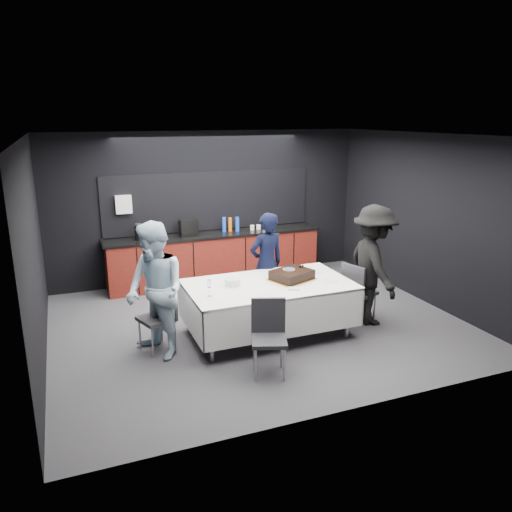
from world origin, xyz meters
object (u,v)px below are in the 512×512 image
Objects in this scene: person_center at (267,264)px; person_left at (155,291)px; champagne_flute at (209,285)px; chair_right at (357,289)px; cake_assembly at (292,275)px; plate_stack at (232,282)px; person_right at (373,265)px; party_table at (269,293)px; chair_left at (161,311)px; chair_near at (269,331)px.

person_left reaches higher than person_center.
champagne_flute is 1.53m from person_center.
chair_right is (2.35, 0.13, -0.40)m from champagne_flute.
plate_stack is at bearing 174.61° from cake_assembly.
person_center is at bearing 64.43° from person_right.
person_right is at bearing 135.92° from person_center.
person_left reaches higher than champagne_flute.
chair_right is (1.42, -0.06, -0.11)m from party_table.
plate_stack is at bearing 91.17° from person_right.
champagne_flute reaches higher than chair_right.
person_left is at bearing 96.54° from person_right.
chair_left is at bearing 179.33° from plate_stack.
cake_assembly is at bearing 70.99° from person_left.
cake_assembly is 1.27m from person_right.
cake_assembly is at bearing -2.87° from chair_left.
champagne_flute is 1.03m from chair_near.
person_right reaches higher than chair_near.
party_table is 0.55m from plate_stack.
chair_right is at bearing 134.23° from person_center.
chair_left is 1.92m from person_center.
person_right reaches higher than person_center.
person_center reaches higher than cake_assembly.
person_left is (-1.89, -0.81, 0.08)m from person_center.
chair_near is at bearing -113.03° from party_table.
chair_right is 0.52× the size of person_left.
chair_near is at bearing -45.61° from chair_left.
chair_right is at bearing 26.88° from chair_near.
person_center is at bearing 19.35° from chair_left.
party_table is 1.09m from chair_near.
person_center is (-1.15, 0.81, 0.29)m from chair_right.
chair_right is at bearing 75.15° from person_right.
plate_stack is 0.12× the size of person_right.
person_right is (2.13, -0.26, 0.08)m from plate_stack.
person_left is (-0.68, 0.13, -0.04)m from champagne_flute.
cake_assembly is 0.73m from person_center.
chair_left is at bearing 177.13° from cake_assembly.
chair_near is 1.90m from person_center.
plate_stack is 1.05m from chair_left.
person_center reaches higher than chair_near.
person_right reaches higher than chair_left.
chair_right is 2.07m from chair_near.
plate_stack is 1.96m from chair_right.
champagne_flute is 2.39m from chair_right.
plate_stack is at bearing -0.67° from chair_left.
champagne_flute is 0.24× the size of chair_right.
cake_assembly reaches higher than chair_near.
person_right is (2.56, 0.04, -0.03)m from champagne_flute.
chair_left is (-0.59, 0.31, -0.40)m from champagne_flute.
person_right is at bearing -7.79° from cake_assembly.
person_right is (1.63, -0.14, 0.27)m from party_table.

